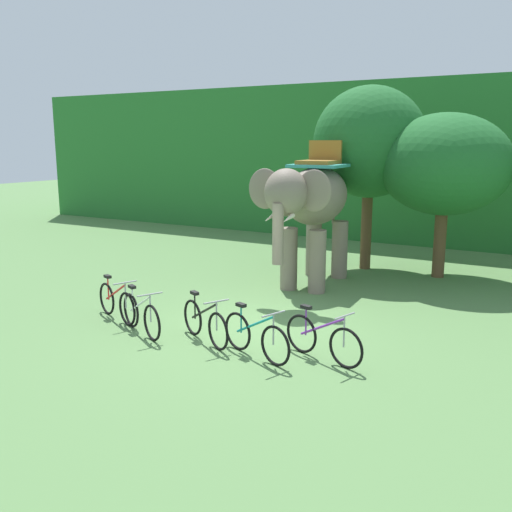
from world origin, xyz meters
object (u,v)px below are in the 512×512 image
(tree_far_left, at_px, (445,165))
(elephant, at_px, (312,203))
(bike_purple, at_px, (323,339))
(tree_center_left, at_px, (370,143))
(bike_red, at_px, (117,302))
(bike_white, at_px, (141,315))
(bike_teal, at_px, (256,336))
(bike_black, at_px, (205,322))

(tree_far_left, xyz_separation_m, elephant, (-2.71, -2.71, -0.92))
(bike_purple, bearing_deg, tree_center_left, 103.40)
(bike_red, xyz_separation_m, bike_white, (1.05, -0.43, 0.00))
(tree_center_left, xyz_separation_m, bike_white, (-1.91, -7.87, -3.33))
(bike_teal, bearing_deg, tree_center_left, 94.98)
(bike_white, relative_size, bike_teal, 0.96)
(bike_white, height_order, bike_purple, same)
(bike_purple, bearing_deg, tree_far_left, 86.95)
(bike_teal, relative_size, bike_purple, 0.99)
(bike_red, bearing_deg, elephant, 62.93)
(bike_black, relative_size, bike_teal, 0.95)
(bike_white, xyz_separation_m, bike_black, (1.37, 0.23, 0.00))
(bike_white, xyz_separation_m, bike_teal, (2.60, 0.02, 0.00))
(tree_center_left, relative_size, bike_purple, 3.23)
(bike_red, bearing_deg, bike_teal, -6.33)
(bike_red, distance_m, bike_black, 2.43)
(tree_far_left, bearing_deg, bike_teal, -100.62)
(tree_center_left, height_order, bike_black, tree_center_left)
(elephant, bearing_deg, bike_purple, -63.41)
(tree_center_left, bearing_deg, bike_white, -103.66)
(bike_white, relative_size, bike_purple, 0.95)
(elephant, relative_size, bike_teal, 2.56)
(bike_red, xyz_separation_m, bike_black, (2.42, -0.20, 0.00))
(bike_white, relative_size, bike_black, 1.01)
(tree_center_left, relative_size, bike_teal, 3.26)
(bike_black, height_order, bike_purple, same)
(elephant, xyz_separation_m, bike_red, (-2.40, -4.70, -1.82))
(bike_red, xyz_separation_m, bike_teal, (3.65, -0.40, 0.00))
(bike_red, relative_size, bike_teal, 0.98)
(elephant, bearing_deg, bike_white, -104.78)
(tree_center_left, bearing_deg, bike_red, -111.70)
(bike_purple, bearing_deg, bike_red, -179.21)
(elephant, relative_size, bike_black, 2.70)
(elephant, distance_m, bike_black, 5.23)
(tree_far_left, distance_m, bike_black, 8.52)
(bike_red, bearing_deg, tree_far_left, 55.39)
(tree_center_left, relative_size, tree_far_left, 1.18)
(bike_red, distance_m, bike_purple, 4.72)
(tree_center_left, xyz_separation_m, elephant, (-0.56, -2.75, -1.51))
(tree_far_left, distance_m, bike_teal, 8.41)
(bike_teal, height_order, bike_purple, same)
(tree_center_left, height_order, bike_white, tree_center_left)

